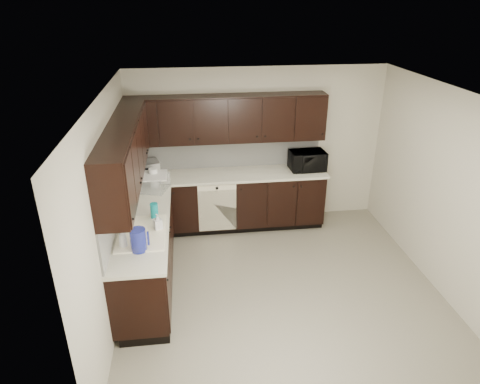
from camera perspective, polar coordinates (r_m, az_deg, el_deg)
The scene contains 20 objects.
floor at distance 5.71m, azimuth 5.41°, elevation -12.62°, with size 4.00×4.00×0.00m, color gray.
ceiling at distance 4.63m, azimuth 6.67°, elevation 12.71°, with size 4.00×4.00×0.00m, color white.
wall_back at distance 6.86m, azimuth 2.30°, elevation 6.05°, with size 4.00×0.02×2.50m, color #BBB5A0.
wall_left at distance 5.01m, azimuth -16.94°, elevation -2.51°, with size 0.02×4.00×2.50m, color #BBB5A0.
wall_right at distance 5.81m, azimuth 25.57°, elevation -0.08°, with size 0.02×4.00×2.50m, color #BBB5A0.
wall_front at distance 3.44m, azimuth 13.55°, elevation -16.02°, with size 4.00×0.02×2.50m, color #BBB5A0.
lower_cabinets at distance 6.30m, azimuth -5.60°, elevation -4.20°, with size 3.00×2.80×0.90m.
countertop at distance 6.07m, azimuth -5.81°, elevation -0.03°, with size 3.03×2.83×0.04m.
backsplash at distance 6.16m, azimuth -7.93°, elevation 2.88°, with size 3.00×2.80×0.48m.
upper_cabinets at distance 5.86m, azimuth -7.13°, elevation 7.88°, with size 3.00×2.80×0.70m.
dishwasher at distance 6.51m, azimuth -3.05°, elevation -1.75°, with size 0.58×0.04×0.78m.
sink at distance 5.13m, azimuth -12.93°, elevation -6.07°, with size 0.54×0.82×0.42m.
microwave at distance 6.80m, azimuth 8.95°, elevation 4.16°, with size 0.54×0.37×0.30m, color black.
soap_bottle_a at distance 5.10m, azimuth -10.94°, elevation -3.96°, with size 0.09×0.09×0.20m, color gray.
soap_bottle_b at distance 4.84m, azimuth -15.38°, elevation -5.93°, with size 0.09×0.09×0.24m, color gray.
toaster_oven at distance 6.59m, azimuth -12.49°, elevation 2.94°, with size 0.39×0.29×0.25m, color silver.
storage_bin at distance 6.19m, azimuth -12.13°, elevation 1.25°, with size 0.52×0.38×0.20m, color white.
blue_pitcher at distance 4.74m, azimuth -13.41°, elevation -6.25°, with size 0.17×0.17×0.26m, color #101B99.
teal_tumbler at distance 5.34m, azimuth -11.35°, elevation -2.56°, with size 0.10×0.10×0.21m, color #0C7F87.
paper_towel_roll at distance 6.25m, azimuth -11.45°, elevation 1.91°, with size 0.12×0.12×0.27m, color white.
Camera 1 is at (-1.09, -4.40, 3.47)m, focal length 32.00 mm.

